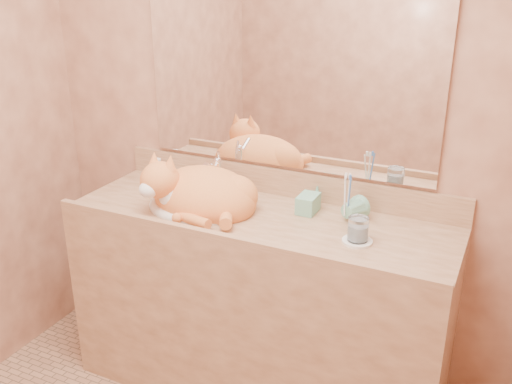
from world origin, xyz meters
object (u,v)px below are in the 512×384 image
at_px(cat, 198,191).
at_px(toothbrush_cup, 346,213).
at_px(sink_basin, 198,192).
at_px(vanity_counter, 258,305).
at_px(water_glass, 358,229).
at_px(soap_dispenser, 304,198).

distance_m(cat, toothbrush_cup, 0.62).
distance_m(sink_basin, cat, 0.02).
height_order(vanity_counter, water_glass, water_glass).
height_order(soap_dispenser, water_glass, soap_dispenser).
distance_m(vanity_counter, water_glass, 0.65).
xyz_separation_m(sink_basin, cat, (0.01, -0.02, 0.01)).
xyz_separation_m(cat, water_glass, (0.69, -0.01, -0.03)).
xyz_separation_m(vanity_counter, soap_dispenser, (0.16, 0.08, 0.51)).
xyz_separation_m(vanity_counter, sink_basin, (-0.27, -0.02, 0.49)).
height_order(sink_basin, cat, cat).
xyz_separation_m(cat, soap_dispenser, (0.43, 0.12, 0.00)).
relative_size(cat, soap_dispenser, 2.75).
relative_size(vanity_counter, water_glass, 17.76).
height_order(vanity_counter, soap_dispenser, soap_dispenser).
relative_size(soap_dispenser, water_glass, 1.87).
distance_m(toothbrush_cup, water_glass, 0.17).
bearing_deg(toothbrush_cup, water_glass, -58.24).
relative_size(toothbrush_cup, water_glass, 1.09).
distance_m(cat, soap_dispenser, 0.44).
relative_size(cat, toothbrush_cup, 4.71).
bearing_deg(sink_basin, cat, -69.21).
height_order(cat, water_glass, cat).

